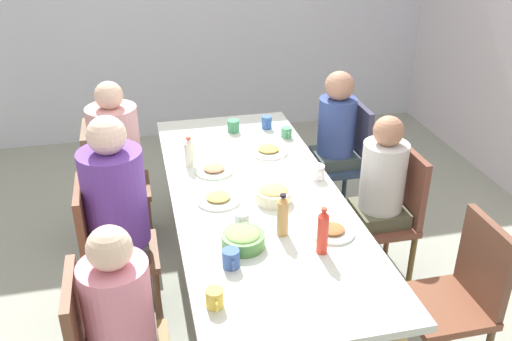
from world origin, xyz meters
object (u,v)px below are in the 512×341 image
at_px(plate_1, 332,231).
at_px(person_0, 117,150).
at_px(person_3, 123,318).
at_px(plate_0, 268,150).
at_px(chair_0, 107,180).
at_px(chair_4, 391,211).
at_px(person_4, 379,189).
at_px(bowl_1, 274,194).
at_px(plate_2, 214,170).
at_px(person_2, 334,134).
at_px(plate_3, 218,199).
at_px(bottle_0, 189,153).
at_px(cup_5, 233,126).
at_px(cup_1, 231,259).
at_px(cup_2, 242,221).
at_px(cup_4, 287,132).
at_px(chair_2, 345,156).
at_px(cup_0, 267,122).
at_px(cup_3, 215,298).
at_px(dining_table, 256,204).
at_px(chair_5, 460,293).
at_px(person_1, 117,205).
at_px(chair_1, 106,246).
at_px(bottle_1, 283,216).
at_px(bottle_2, 323,232).
at_px(bowl_0, 243,239).
at_px(cup_6, 318,172).

bearing_deg(plate_1, person_0, -140.40).
relative_size(person_3, plate_0, 4.39).
distance_m(chair_0, chair_4, 1.88).
bearing_deg(person_4, chair_0, -116.22).
bearing_deg(bowl_1, plate_2, -147.76).
bearing_deg(person_2, person_0, -90.00).
xyz_separation_m(plate_3, bottle_0, (-0.46, -0.10, 0.08)).
bearing_deg(plate_1, person_3, -72.99).
height_order(cup_5, bottle_0, bottle_0).
bearing_deg(bottle_0, cup_1, 3.26).
xyz_separation_m(plate_0, cup_2, (0.84, -0.35, 0.03)).
bearing_deg(plate_2, cup_4, 125.17).
height_order(chair_2, plate_3, chair_2).
bearing_deg(chair_4, chair_0, -114.96).
distance_m(chair_2, cup_4, 0.55).
relative_size(chair_0, cup_0, 8.34).
bearing_deg(plate_2, cup_5, 158.27).
xyz_separation_m(chair_4, plate_1, (0.47, -0.57, 0.24)).
relative_size(plate_3, cup_3, 2.23).
bearing_deg(cup_1, dining_table, 157.46).
relative_size(chair_0, cup_5, 7.55).
xyz_separation_m(chair_5, plate_1, (-0.32, -0.57, 0.24)).
distance_m(chair_0, cup_3, 1.76).
xyz_separation_m(person_4, plate_2, (-0.32, -0.95, 0.08)).
xyz_separation_m(person_1, plate_2, (-0.32, 0.58, -0.02)).
xyz_separation_m(chair_1, bowl_1, (0.10, 0.93, 0.27)).
distance_m(bottle_1, bottle_2, 0.24).
xyz_separation_m(person_1, bowl_1, (0.10, 0.84, 0.01)).
distance_m(chair_0, person_2, 1.63).
bearing_deg(chair_2, cup_4, -81.23).
distance_m(bowl_1, cup_3, 0.90).
bearing_deg(person_1, bottle_2, 56.99).
relative_size(person_0, bowl_0, 5.69).
relative_size(plate_2, bottle_2, 0.95).
distance_m(plate_1, bottle_0, 1.10).
relative_size(person_3, bottle_0, 5.80).
distance_m(person_4, cup_6, 0.39).
distance_m(person_1, bowl_0, 0.76).
height_order(chair_1, person_1, person_1).
distance_m(bowl_0, cup_3, 0.45).
relative_size(person_4, cup_2, 9.96).
xyz_separation_m(person_3, bowl_1, (-0.69, 0.84, 0.11)).
bearing_deg(person_3, plate_0, 143.67).
relative_size(cup_1, cup_3, 1.05).
relative_size(chair_4, bowl_0, 4.25).
bearing_deg(dining_table, person_3, -43.77).
bearing_deg(bottle_2, bowl_1, -168.50).
xyz_separation_m(person_2, cup_3, (1.68, -1.14, 0.09)).
xyz_separation_m(plate_1, cup_2, (-0.15, -0.43, 0.03)).
bearing_deg(chair_2, bottle_0, -72.97).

